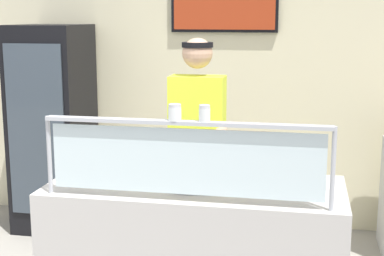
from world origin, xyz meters
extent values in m
cube|color=beige|center=(0.85, 2.41, 1.35)|extent=(6.10, 0.08, 2.70)
cube|color=black|center=(0.73, 2.34, 1.97)|extent=(0.95, 0.04, 0.42)
cube|color=#B23819|center=(0.73, 2.32, 1.97)|extent=(0.90, 0.01, 0.37)
cylinder|color=#B2B5BC|center=(0.10, 0.06, 1.17)|extent=(0.02, 0.02, 0.43)
cylinder|color=#B2B5BC|center=(1.60, 0.06, 1.17)|extent=(0.02, 0.02, 0.43)
cube|color=silver|center=(0.85, 0.06, 1.17)|extent=(1.44, 0.01, 0.35)
cube|color=#B2B5BC|center=(0.85, 0.06, 1.37)|extent=(1.50, 0.06, 0.02)
cylinder|color=#9EA0A8|center=(0.85, 0.38, 0.96)|extent=(0.45, 0.45, 0.01)
cylinder|color=tan|center=(0.85, 0.38, 0.97)|extent=(0.43, 0.43, 0.02)
cylinder|color=gold|center=(0.85, 0.38, 0.98)|extent=(0.37, 0.37, 0.01)
cube|color=#ADAFB7|center=(0.83, 0.36, 0.99)|extent=(0.15, 0.29, 0.01)
cylinder|color=white|center=(0.80, 0.06, 1.41)|extent=(0.07, 0.07, 0.07)
cylinder|color=white|center=(0.80, 0.06, 1.40)|extent=(0.06, 0.06, 0.04)
cylinder|color=silver|center=(0.80, 0.06, 1.46)|extent=(0.06, 0.06, 0.02)
cylinder|color=white|center=(0.96, 0.06, 1.41)|extent=(0.06, 0.06, 0.07)
cylinder|color=red|center=(0.96, 0.06, 1.40)|extent=(0.05, 0.05, 0.04)
cylinder|color=silver|center=(0.96, 0.06, 1.46)|extent=(0.05, 0.05, 0.02)
cylinder|color=#23232D|center=(0.61, 1.12, 0.47)|extent=(0.13, 0.13, 0.95)
cylinder|color=#23232D|center=(0.83, 1.12, 0.47)|extent=(0.13, 0.13, 0.95)
cube|color=#D8EA33|center=(0.72, 1.12, 1.23)|extent=(0.38, 0.21, 0.55)
sphere|color=tan|center=(0.72, 1.12, 1.66)|extent=(0.21, 0.21, 0.21)
cylinder|color=black|center=(0.72, 1.12, 1.71)|extent=(0.21, 0.21, 0.04)
cylinder|color=tan|center=(0.90, 0.90, 1.13)|extent=(0.08, 0.34, 0.08)
cube|color=black|center=(-0.76, 1.97, 0.91)|extent=(0.61, 0.66, 1.83)
cube|color=#38424C|center=(-0.76, 1.63, 0.95)|extent=(0.51, 0.02, 1.46)
cylinder|color=blue|center=(-0.93, 1.74, 1.01)|extent=(0.06, 0.06, 0.20)
cylinder|color=green|center=(-0.84, 1.74, 1.01)|extent=(0.06, 0.06, 0.20)
cylinder|color=red|center=(-0.76, 1.74, 1.01)|extent=(0.06, 0.06, 0.20)
cylinder|color=blue|center=(-0.67, 1.74, 1.01)|extent=(0.06, 0.06, 0.20)
cylinder|color=red|center=(-0.59, 1.74, 1.01)|extent=(0.06, 0.06, 0.20)
camera|label=1|loc=(1.46, -2.78, 1.92)|focal=54.05mm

